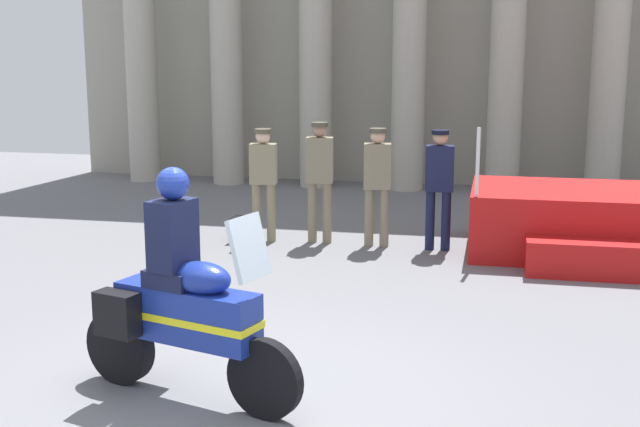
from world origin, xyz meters
TOP-DOWN VIEW (x-y plane):
  - ground_plane at (0.00, 0.00)m, footprint 28.00×28.00m
  - reviewing_stand at (3.38, 5.58)m, footprint 3.20×2.43m
  - officer_in_row_0 at (-1.20, 5.46)m, footprint 0.41×0.27m
  - officer_in_row_1 at (-0.39, 5.54)m, footprint 0.41×0.27m
  - officer_in_row_2 at (0.46, 5.48)m, footprint 0.41×0.27m
  - officer_in_row_3 at (1.33, 5.45)m, footprint 0.41×0.27m
  - motorcycle_with_rider at (-0.33, -0.03)m, footprint 2.04×0.92m
  - briefcase_on_ground at (-1.61, 5.39)m, footprint 0.10×0.32m

SIDE VIEW (x-z plane):
  - ground_plane at x=0.00m, z-range 0.00..0.00m
  - briefcase_on_ground at x=-1.61m, z-range 0.00..0.36m
  - reviewing_stand at x=3.38m, z-range -0.46..1.33m
  - motorcycle_with_rider at x=-0.33m, z-range -0.16..1.74m
  - officer_in_row_0 at x=-1.20m, z-range 0.15..1.80m
  - officer_in_row_3 at x=1.33m, z-range 0.15..1.84m
  - officer_in_row_2 at x=0.46m, z-range 0.15..1.84m
  - officer_in_row_1 at x=-0.39m, z-range 0.16..1.91m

